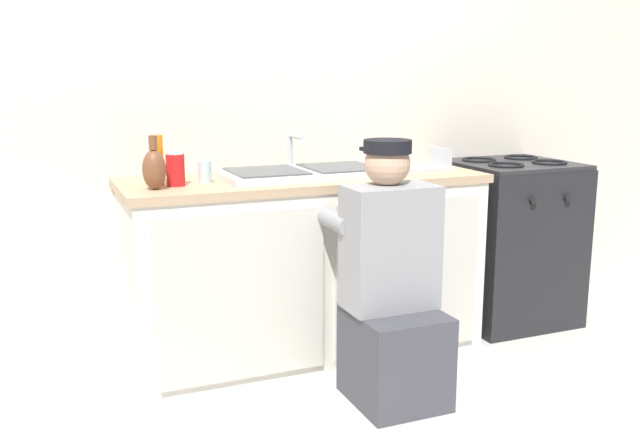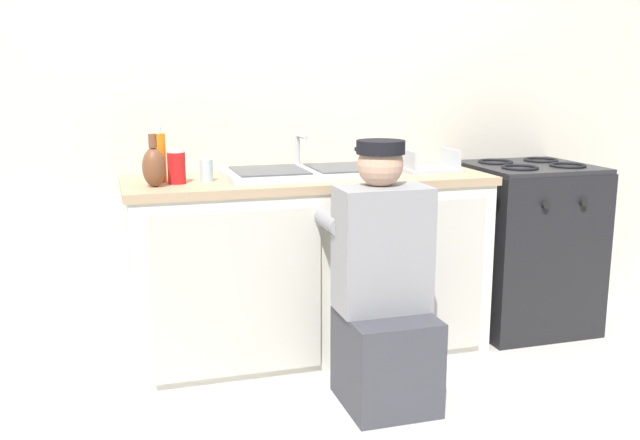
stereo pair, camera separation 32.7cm
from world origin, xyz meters
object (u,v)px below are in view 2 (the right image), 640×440
stove_range (526,246)px  plumber_person (383,297)px  sink_double_basin (308,172)px  soda_cup_red (176,167)px  vase_decorative (154,166)px  dish_rack_tray (429,166)px  soap_bottle_orange (159,157)px  water_glass (206,170)px

stove_range → plumber_person: 1.25m
sink_double_basin → soda_cup_red: (-0.63, -0.06, 0.06)m
vase_decorative → dish_rack_tray: bearing=4.4°
plumber_person → dish_rack_tray: plumber_person is taller
sink_double_basin → soap_bottle_orange: 0.70m
soap_bottle_orange → water_glass: soap_bottle_orange is taller
stove_range → water_glass: (-1.72, -0.03, 0.49)m
sink_double_basin → soda_cup_red: size_ratio=5.26×
plumber_person → water_glass: size_ratio=11.04×
soap_bottle_orange → water_glass: bearing=-11.3°
stove_range → soap_bottle_orange: size_ratio=3.63×
plumber_person → sink_double_basin: bearing=102.9°
soap_bottle_orange → soda_cup_red: soap_bottle_orange is taller
sink_double_basin → stove_range: size_ratio=0.88×
vase_decorative → dish_rack_tray: (1.35, 0.10, -0.07)m
dish_rack_tray → water_glass: (-1.12, -0.01, 0.03)m
plumber_person → soda_cup_red: (-0.77, 0.57, 0.50)m
sink_double_basin → dish_rack_tray: sink_double_basin is taller
stove_range → plumber_person: bearing=-149.7°
sink_double_basin → dish_rack_tray: size_ratio=2.86×
dish_rack_tray → water_glass: 1.12m
stove_range → dish_rack_tray: dish_rack_tray is taller
sink_double_basin → plumber_person: size_ratio=0.72×
sink_double_basin → soda_cup_red: bearing=-174.1°
dish_rack_tray → sink_double_basin: bearing=177.8°
stove_range → water_glass: 1.79m
plumber_person → water_glass: (-0.64, 0.60, 0.48)m
water_glass → stove_range: bearing=1.1°
soap_bottle_orange → soda_cup_red: (0.07, -0.07, -0.04)m
vase_decorative → water_glass: bearing=21.1°
vase_decorative → water_glass: (0.24, 0.09, -0.04)m
stove_range → soap_bottle_orange: bearing=179.8°
vase_decorative → water_glass: 0.26m
dish_rack_tray → water_glass: bearing=-179.4°
stove_range → plumber_person: plumber_person is taller
sink_double_basin → soap_bottle_orange: size_ratio=3.20×
stove_range → plumber_person: (-1.08, -0.63, 0.01)m
vase_decorative → soda_cup_red: (0.10, 0.06, -0.01)m
sink_double_basin → plumber_person: bearing=-77.1°
plumber_person → soap_bottle_orange: soap_bottle_orange is taller
stove_range → vase_decorative: size_ratio=3.95×
vase_decorative → soda_cup_red: bearing=31.5°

